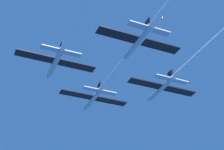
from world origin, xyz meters
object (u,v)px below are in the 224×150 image
(jet_left_wing, at_px, (71,33))
(jet_slot, at_px, (158,17))
(jet_lead, at_px, (108,80))
(jet_right_wing, at_px, (187,65))

(jet_left_wing, height_order, jet_slot, jet_left_wing)
(jet_lead, distance_m, jet_left_wing, 19.89)
(jet_right_wing, bearing_deg, jet_left_wing, -179.86)
(jet_lead, bearing_deg, jet_left_wing, -135.80)
(jet_right_wing, bearing_deg, jet_lead, 136.16)
(jet_left_wing, bearing_deg, jet_lead, 44.20)
(jet_lead, relative_size, jet_left_wing, 0.94)
(jet_slot, bearing_deg, jet_right_wing, 39.70)
(jet_lead, height_order, jet_left_wing, jet_left_wing)
(jet_lead, relative_size, jet_slot, 1.12)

